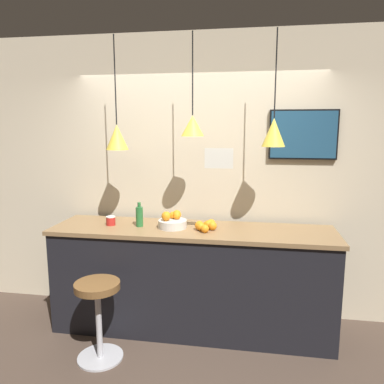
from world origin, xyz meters
TOP-DOWN VIEW (x-y plane):
  - ground_plane at (0.00, 0.00)m, footprint 14.00×14.00m
  - back_wall at (0.00, 1.03)m, footprint 8.00×0.06m
  - service_counter at (0.00, 0.58)m, footprint 2.69×0.67m
  - bar_stool at (-0.70, -0.04)m, footprint 0.39×0.39m
  - fruit_bowl at (-0.19, 0.58)m, footprint 0.27×0.27m
  - orange_pile at (0.15, 0.56)m, footprint 0.21×0.27m
  - juice_bottle at (-0.51, 0.57)m, footprint 0.07×0.07m
  - spread_jar at (-0.80, 0.57)m, footprint 0.09×0.09m
  - pendant_lamp_left at (-0.73, 0.62)m, footprint 0.21×0.21m
  - pendant_lamp_middle at (0.00, 0.62)m, footprint 0.21×0.21m
  - pendant_lamp_right at (0.73, 0.62)m, footprint 0.21×0.21m
  - mounted_tv at (1.03, 0.98)m, footprint 0.65×0.04m
  - hanging_menu_board at (0.27, 0.33)m, footprint 0.24×0.01m

SIDE VIEW (x-z plane):
  - ground_plane at x=0.00m, z-range 0.00..0.00m
  - bar_stool at x=-0.70m, z-range 0.14..0.83m
  - service_counter at x=0.00m, z-range 0.00..1.02m
  - orange_pile at x=0.15m, z-range 1.02..1.10m
  - spread_jar at x=-0.80m, z-range 1.02..1.11m
  - fruit_bowl at x=-0.19m, z-range 1.00..1.16m
  - juice_bottle at x=-0.51m, z-range 1.00..1.24m
  - back_wall at x=0.00m, z-range 0.00..2.90m
  - hanging_menu_board at x=0.27m, z-range 1.62..1.79m
  - pendant_lamp_left at x=-0.73m, z-range 1.35..2.40m
  - mounted_tv at x=1.03m, z-range 1.66..2.13m
  - pendant_lamp_right at x=0.73m, z-range 1.42..2.43m
  - pendant_lamp_middle at x=0.00m, z-range 1.52..2.44m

